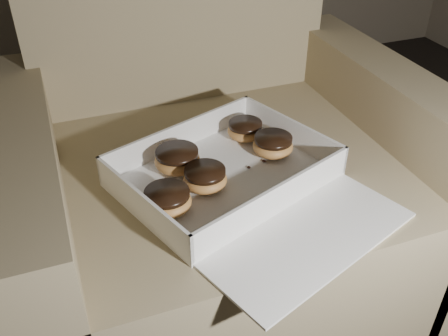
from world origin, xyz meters
name	(u,v)px	position (x,y,z in m)	size (l,w,h in m)	color
armchair	(217,188)	(0.38, 1.03, 0.28)	(0.85, 0.72, 0.89)	#877A56
bakery_box	(239,183)	(0.36, 0.87, 0.41)	(0.49, 0.53, 0.06)	white
donut_a	(273,145)	(0.46, 0.94, 0.43)	(0.08, 0.08, 0.04)	#C68545
donut_b	(245,130)	(0.44, 1.01, 0.43)	(0.07, 0.07, 0.04)	#C68545
donut_c	(177,159)	(0.27, 0.95, 0.43)	(0.09, 0.09, 0.04)	#C68545
donut_d	(205,178)	(0.30, 0.88, 0.43)	(0.08, 0.08, 0.04)	#C68545
donut_e	(167,200)	(0.22, 0.84, 0.43)	(0.08, 0.08, 0.04)	#C68545
crumb_a	(256,211)	(0.36, 0.79, 0.41)	(0.01, 0.01, 0.00)	black
crumb_b	(264,161)	(0.44, 0.92, 0.41)	(0.01, 0.01, 0.00)	black
crumb_c	(249,167)	(0.40, 0.91, 0.41)	(0.01, 0.01, 0.00)	black
crumb_d	(264,161)	(0.44, 0.92, 0.41)	(0.01, 0.01, 0.00)	black
crumb_e	(262,198)	(0.39, 0.82, 0.41)	(0.01, 0.01, 0.00)	black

